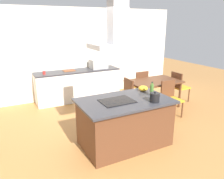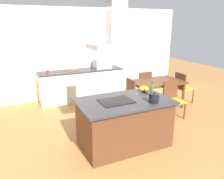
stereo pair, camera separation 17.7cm
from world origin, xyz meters
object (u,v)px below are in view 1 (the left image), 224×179
Objects in this scene: coffee_mug_red at (44,73)px; tea_kettle at (155,97)px; chair_facing_back_wall at (140,83)px; mixing_bowl at (143,88)px; olive_oil_bottle at (152,90)px; cooktop at (117,101)px; countertop_microwave at (98,64)px; range_hood at (118,33)px; chair_facing_island at (170,96)px; dining_table at (154,84)px; chair_at_right_end at (179,85)px; chair_at_left_end at (125,94)px; cutting_board at (69,71)px.

tea_kettle is at bearing -66.89° from coffee_mug_red.
mixing_bowl is at bearing -122.81° from chair_facing_back_wall.
coffee_mug_red is at bearing 121.54° from mixing_bowl.
olive_oil_bottle is (0.18, 0.32, 0.03)m from tea_kettle.
cooktop is 1.20× the size of countertop_microwave.
chair_facing_back_wall is 3.16m from range_hood.
chair_facing_island is at bearing 19.39° from cooktop.
dining_table is 1.57× the size of chair_at_right_end.
range_hood is at bearing 179.38° from olive_oil_bottle.
cooktop is 3.10m from chair_at_right_end.
countertop_microwave is 1.65m from chair_at_left_end.
range_hood is at bearing -74.98° from coffee_mug_red.
olive_oil_bottle is at bearing -0.62° from cooktop.
countertop_microwave reaches higher than mixing_bowl.
chair_at_left_end is at bearing 54.31° from range_hood.
mixing_bowl is 2.23× the size of coffee_mug_red.
countertop_microwave reaches higher than cutting_board.
chair_facing_island is (0.00, -1.33, 0.00)m from chair_facing_back_wall.
dining_table is 2.70m from range_hood.
coffee_mug_red is at bearing 150.32° from dining_table.
countertop_microwave is at bearing 140.20° from chair_at_right_end.
cutting_board is at bearing 153.38° from chair_facing_back_wall.
countertop_microwave is at bearing 72.48° from range_hood.
tea_kettle is 1.68m from chair_facing_island.
mixing_bowl is at bearing -162.20° from chair_facing_island.
chair_at_left_end is at bearing -41.22° from coffee_mug_red.
olive_oil_bottle reaches higher than coffee_mug_red.
tea_kettle is at bearing -29.20° from cooktop.
chair_facing_island is at bearing -90.00° from chair_facing_back_wall.
cooktop is 2.91m from coffee_mug_red.
countertop_microwave is 2.49m from chair_at_right_end.
mixing_bowl is (0.20, 0.64, -0.03)m from tea_kettle.
chair_facing_back_wall is (2.62, -0.83, -0.44)m from coffee_mug_red.
coffee_mug_red is 0.10× the size of chair_at_left_end.
tea_kettle is 0.25× the size of chair_at_left_end.
cutting_board is (-0.80, 2.62, -0.05)m from mixing_bowl.
countertop_microwave is 3.20m from range_hood.
tea_kettle reaches higher than chair_facing_island.
chair_at_left_end is at bearing 180.00° from chair_at_right_end.
chair_at_left_end is 1.13m from chair_facing_island.
mixing_bowl is 0.40× the size of countertop_microwave.
dining_table is at bearing 90.00° from chair_facing_island.
chair_at_left_end is at bearing -180.00° from dining_table.
cooktop is at bearing 179.38° from olive_oil_bottle.
chair_at_right_end is at bearing 0.00° from chair_at_left_end.
olive_oil_bottle is at bearing -0.62° from range_hood.
tea_kettle is at bearing -95.77° from countertop_microwave.
chair_facing_island is at bearing 37.54° from tea_kettle.
countertop_microwave is (0.15, 2.89, 0.02)m from olive_oil_bottle.
chair_facing_back_wall is at bearing -43.08° from countertop_microwave.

